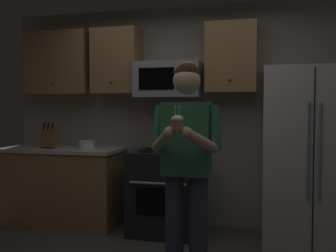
% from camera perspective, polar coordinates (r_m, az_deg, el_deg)
% --- Properties ---
extents(wall_back, '(4.40, 0.10, 2.60)m').
position_cam_1_polar(wall_back, '(4.54, 2.78, 1.48)').
color(wall_back, gray).
rests_on(wall_back, ground).
extents(oven_range, '(0.76, 0.70, 0.93)m').
position_cam_1_polar(oven_range, '(4.29, -0.29, -9.88)').
color(oven_range, black).
rests_on(oven_range, ground).
extents(microwave, '(0.74, 0.41, 0.40)m').
position_cam_1_polar(microwave, '(4.32, 0.11, 7.01)').
color(microwave, '#9EA0A5').
extents(refrigerator, '(0.90, 0.75, 1.80)m').
position_cam_1_polar(refrigerator, '(4.07, 20.54, -4.45)').
color(refrigerator, white).
rests_on(refrigerator, ground).
extents(cabinet_row_upper, '(2.78, 0.36, 0.76)m').
position_cam_1_polar(cabinet_row_upper, '(4.56, -6.86, 9.65)').
color(cabinet_row_upper, '#9E7247').
extents(counter_left, '(1.44, 0.66, 0.92)m').
position_cam_1_polar(counter_left, '(4.79, -15.63, -8.65)').
color(counter_left, '#9E7247').
rests_on(counter_left, ground).
extents(knife_block, '(0.16, 0.15, 0.32)m').
position_cam_1_polar(knife_block, '(4.75, -17.53, -1.81)').
color(knife_block, brown).
rests_on(knife_block, counter_left).
extents(bowl_large_white, '(0.20, 0.20, 0.09)m').
position_cam_1_polar(bowl_large_white, '(4.56, -12.23, -2.74)').
color(bowl_large_white, white).
rests_on(bowl_large_white, counter_left).
extents(person, '(0.60, 0.48, 1.76)m').
position_cam_1_polar(person, '(3.01, 2.79, -4.90)').
color(person, '#383F59').
rests_on(person, ground).
extents(cupcake, '(0.09, 0.09, 0.17)m').
position_cam_1_polar(cupcake, '(2.66, 1.41, 0.56)').
color(cupcake, '#A87F56').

